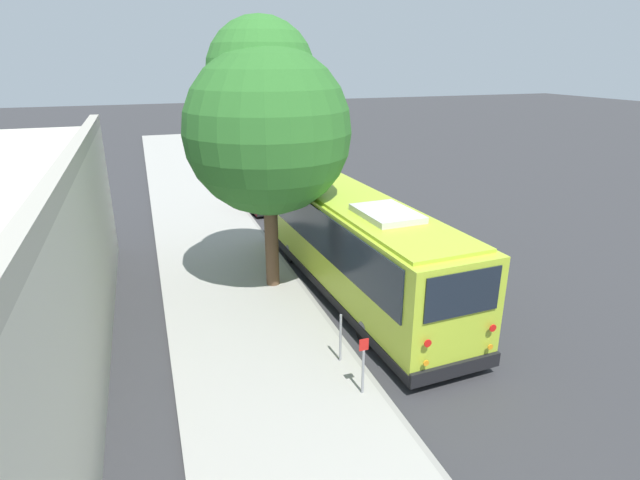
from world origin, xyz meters
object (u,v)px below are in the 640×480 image
(sign_post_near, at_px, (363,365))
(sign_post_far, at_px, (341,338))
(parked_sedan_maroon, at_px, (261,195))
(shuttle_bus, at_px, (355,241))
(street_tree, at_px, (266,119))
(parked_sedan_white, at_px, (235,167))

(sign_post_near, height_order, sign_post_far, sign_post_near)
(parked_sedan_maroon, bearing_deg, sign_post_far, 172.80)
(shuttle_bus, relative_size, sign_post_near, 8.08)
(street_tree, distance_m, sign_post_far, 6.97)
(street_tree, bearing_deg, sign_post_far, -175.06)
(parked_sedan_white, bearing_deg, sign_post_far, 176.53)
(parked_sedan_white, relative_size, sign_post_near, 3.00)
(sign_post_near, distance_m, sign_post_far, 1.35)
(shuttle_bus, height_order, parked_sedan_white, shuttle_bus)
(sign_post_far, bearing_deg, shuttle_bus, -27.78)
(parked_sedan_maroon, distance_m, parked_sedan_white, 7.36)
(parked_sedan_maroon, xyz_separation_m, parked_sedan_white, (7.36, 0.03, 0.03))
(street_tree, bearing_deg, parked_sedan_maroon, -11.21)
(shuttle_bus, distance_m, parked_sedan_maroon, 10.98)
(shuttle_bus, bearing_deg, parked_sedan_white, -0.57)
(shuttle_bus, height_order, street_tree, street_tree)
(shuttle_bus, bearing_deg, street_tree, 59.79)
(shuttle_bus, height_order, parked_sedan_maroon, shuttle_bus)
(parked_sedan_white, distance_m, sign_post_near, 23.47)
(shuttle_bus, xyz_separation_m, sign_post_far, (-3.81, 2.01, -0.98))
(shuttle_bus, distance_m, street_tree, 4.67)
(parked_sedan_maroon, xyz_separation_m, sign_post_far, (-14.71, 1.46, 0.21))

